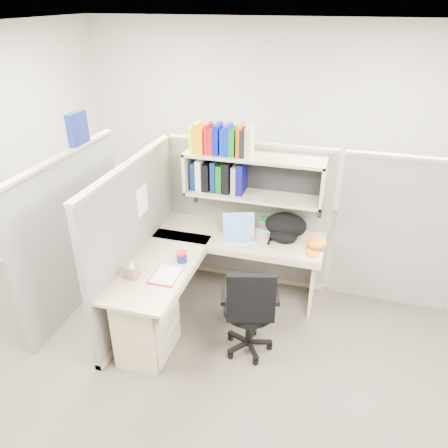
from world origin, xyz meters
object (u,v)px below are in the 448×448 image
(desk, at_px, (174,299))
(snack_canister, at_px, (182,257))
(backpack, at_px, (285,228))
(task_chair, at_px, (249,323))
(laptop, at_px, (239,228))

(desk, xyz_separation_m, snack_canister, (0.02, 0.21, 0.34))
(snack_canister, bearing_deg, backpack, 39.55)
(backpack, bearing_deg, snack_canister, -126.16)
(task_chair, bearing_deg, backpack, 81.67)
(laptop, distance_m, snack_canister, 0.71)
(backpack, bearing_deg, laptop, -150.62)
(laptop, relative_size, snack_canister, 3.12)
(snack_canister, height_order, task_chair, task_chair)
(backpack, bearing_deg, task_chair, -84.04)
(desk, distance_m, task_chair, 0.73)
(desk, bearing_deg, snack_canister, 85.71)
(laptop, height_order, backpack, backpack)
(laptop, distance_m, backpack, 0.46)
(backpack, distance_m, snack_canister, 1.10)
(backpack, distance_m, task_chair, 1.07)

